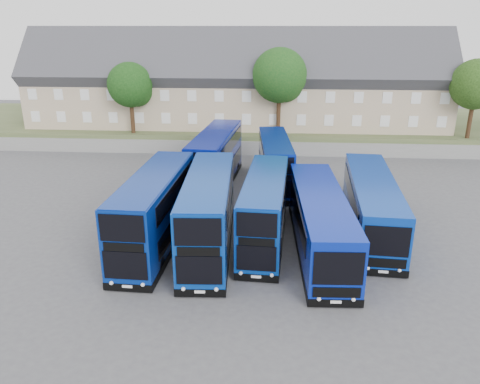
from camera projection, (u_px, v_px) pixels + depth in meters
name	position (u px, v px, depth m)	size (l,w,h in m)	color
ground	(247.00, 259.00, 28.18)	(120.00, 120.00, 0.00)	#4A4A4F
retaining_wall	(259.00, 148.00, 50.46)	(70.00, 0.40, 1.50)	slate
earth_bank	(262.00, 127.00, 59.76)	(80.00, 20.00, 2.00)	#475932
terrace_row	(236.00, 86.00, 54.31)	(48.00, 10.40, 11.20)	tan
dd_front_left	(155.00, 212.00, 29.31)	(3.09, 11.75, 4.63)	navy
dd_front_mid	(208.00, 214.00, 28.89)	(3.26, 11.86, 4.67)	#083393
dd_front_right	(265.00, 211.00, 29.91)	(3.14, 10.96, 4.30)	#073292
dd_rear_left	(216.00, 160.00, 40.43)	(3.71, 11.94, 4.67)	navy
dd_rear_right	(275.00, 163.00, 40.44)	(3.15, 10.57, 4.14)	navy
coach_east_a	(320.00, 223.00, 28.92)	(3.33, 13.42, 3.64)	#0821A2
coach_east_b	(371.00, 206.00, 31.68)	(3.76, 13.47, 3.64)	#0834A0
tree_west	(132.00, 87.00, 50.26)	(4.80, 4.80, 7.65)	#382314
tree_mid	(281.00, 77.00, 49.34)	(5.76, 5.76, 9.18)	#382314
tree_east	(477.00, 86.00, 47.79)	(5.12, 5.12, 8.16)	#382314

